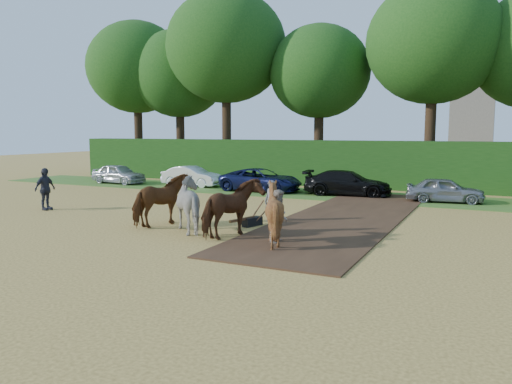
% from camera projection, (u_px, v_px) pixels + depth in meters
% --- Properties ---
extents(ground, '(120.00, 120.00, 0.00)m').
position_uv_depth(ground, '(235.00, 250.00, 15.23)').
color(ground, gold).
rests_on(ground, ground).
extents(earth_strip, '(4.50, 17.00, 0.05)m').
position_uv_depth(earth_strip, '(346.00, 217.00, 20.84)').
color(earth_strip, '#472D1C').
rests_on(earth_strip, ground).
extents(grass_verge, '(50.00, 5.00, 0.03)m').
position_uv_depth(grass_verge, '(354.00, 196.00, 27.74)').
color(grass_verge, '#38601E').
rests_on(grass_verge, ground).
extents(hedgerow, '(46.00, 1.60, 3.00)m').
position_uv_depth(hedgerow, '(373.00, 165.00, 31.58)').
color(hedgerow, '#14380F').
rests_on(hedgerow, ground).
extents(spectator_near, '(0.68, 0.86, 1.73)m').
position_uv_depth(spectator_near, '(279.00, 216.00, 16.14)').
color(spectator_near, tan).
rests_on(spectator_near, ground).
extents(spectator_far, '(0.53, 1.16, 1.93)m').
position_uv_depth(spectator_far, '(45.00, 189.00, 22.83)').
color(spectator_far, '#292B37').
rests_on(spectator_far, ground).
extents(plough_team, '(6.90, 4.91, 2.00)m').
position_uv_depth(plough_team, '(215.00, 206.00, 17.46)').
color(plough_team, brown).
rests_on(plough_team, ground).
extents(parked_cars, '(41.07, 3.03, 1.41)m').
position_uv_depth(parked_cars, '(401.00, 186.00, 26.51)').
color(parked_cars, '#B5B7BC').
rests_on(parked_cars, ground).
extents(treeline, '(48.70, 10.60, 14.21)m').
position_uv_depth(treeline, '(362.00, 53.00, 34.25)').
color(treeline, '#382616').
rests_on(treeline, ground).
extents(church, '(5.20, 5.20, 27.00)m').
position_uv_depth(church, '(476.00, 48.00, 60.97)').
color(church, slate).
rests_on(church, ground).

